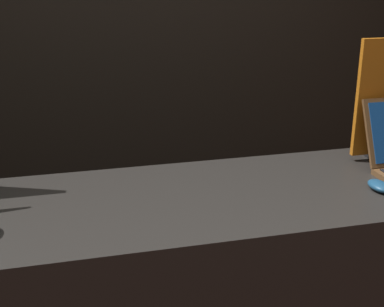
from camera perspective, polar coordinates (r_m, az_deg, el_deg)
name	(u,v)px	position (r m, az deg, el deg)	size (l,w,h in m)	color
wall_back	(132,21)	(2.94, -6.46, 13.89)	(8.00, 0.05, 2.80)	black
mouse_back	(379,186)	(1.92, 19.33, -3.28)	(0.06, 0.10, 0.03)	navy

